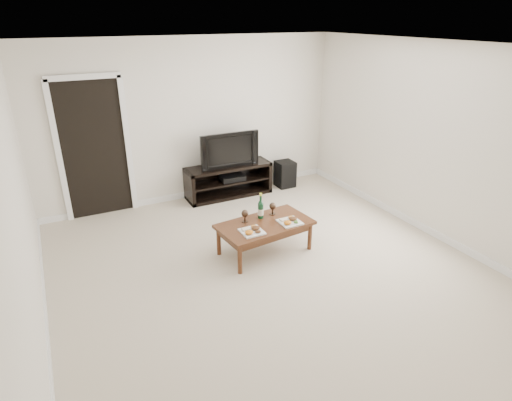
% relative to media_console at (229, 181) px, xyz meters
% --- Properties ---
extents(floor, '(5.50, 5.50, 0.00)m').
position_rel_media_console_xyz_m(floor, '(-0.50, -2.50, -0.28)').
color(floor, beige).
rests_on(floor, ground).
extents(back_wall, '(5.00, 0.04, 2.60)m').
position_rel_media_console_xyz_m(back_wall, '(-0.50, 0.27, 1.02)').
color(back_wall, silver).
rests_on(back_wall, ground).
extents(ceiling, '(5.00, 5.50, 0.04)m').
position_rel_media_console_xyz_m(ceiling, '(-0.50, -2.50, 2.35)').
color(ceiling, white).
rests_on(ceiling, back_wall).
extents(doorway, '(0.90, 0.02, 2.05)m').
position_rel_media_console_xyz_m(doorway, '(-2.05, 0.24, 0.75)').
color(doorway, black).
rests_on(doorway, ground).
extents(media_console, '(1.46, 0.45, 0.55)m').
position_rel_media_console_xyz_m(media_console, '(0.00, 0.00, 0.00)').
color(media_console, black).
rests_on(media_console, ground).
extents(television, '(1.01, 0.15, 0.58)m').
position_rel_media_console_xyz_m(television, '(0.00, 0.00, 0.57)').
color(television, black).
rests_on(television, media_console).
extents(av_receiver, '(0.42, 0.33, 0.08)m').
position_rel_media_console_xyz_m(av_receiver, '(0.06, -0.01, 0.05)').
color(av_receiver, black).
rests_on(av_receiver, media_console).
extents(subwoofer, '(0.31, 0.31, 0.47)m').
position_rel_media_console_xyz_m(subwoofer, '(1.09, -0.05, -0.04)').
color(subwoofer, black).
rests_on(subwoofer, ground).
extents(coffee_table, '(1.26, 0.78, 0.42)m').
position_rel_media_console_xyz_m(coffee_table, '(-0.34, -1.97, -0.07)').
color(coffee_table, '#512B16').
rests_on(coffee_table, ground).
extents(plate_left, '(0.27, 0.27, 0.07)m').
position_rel_media_console_xyz_m(plate_left, '(-0.60, -2.12, 0.18)').
color(plate_left, white).
rests_on(plate_left, coffee_table).
extents(plate_right, '(0.27, 0.27, 0.07)m').
position_rel_media_console_xyz_m(plate_right, '(-0.05, -2.10, 0.18)').
color(plate_right, white).
rests_on(plate_right, coffee_table).
extents(wine_bottle, '(0.07, 0.07, 0.35)m').
position_rel_media_console_xyz_m(wine_bottle, '(-0.32, -1.80, 0.32)').
color(wine_bottle, '#0E361C').
rests_on(wine_bottle, coffee_table).
extents(goblet_left, '(0.09, 0.09, 0.17)m').
position_rel_media_console_xyz_m(goblet_left, '(-0.55, -1.82, 0.23)').
color(goblet_left, '#39291F').
rests_on(goblet_left, coffee_table).
extents(goblet_right, '(0.09, 0.09, 0.17)m').
position_rel_media_console_xyz_m(goblet_right, '(-0.13, -1.78, 0.23)').
color(goblet_right, '#39291F').
rests_on(goblet_right, coffee_table).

